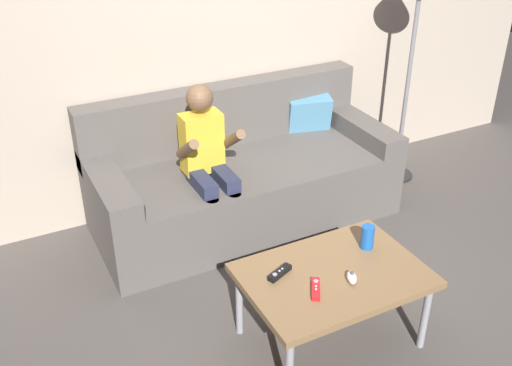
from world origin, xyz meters
The scene contains 9 objects.
ground_plane centered at (0.00, 0.00, 0.00)m, with size 10.15×10.15×0.00m, color #4C4742.
wall_back centered at (0.00, 1.47, 1.25)m, with size 5.07×0.05×2.50m, color #B2A38E.
couch centered at (-0.11, 1.08, 0.29)m, with size 1.91×0.80×0.83m.
person_seated_on_couch centered at (-0.41, 0.90, 0.57)m, with size 0.33×0.41×1.00m.
coffee_table centered at (-0.23, -0.15, 0.38)m, with size 0.85×0.59×0.41m.
game_remote_red_near_edge centered at (-0.38, -0.22, 0.43)m, with size 0.10×0.14×0.03m.
nunchuk_white centered at (-0.19, -0.23, 0.43)m, with size 0.08×0.10×0.05m.
game_remote_black_far_corner centered at (-0.46, -0.05, 0.43)m, with size 0.14×0.09×0.03m.
soda_can centered at (0.03, -0.05, 0.47)m, with size 0.07×0.07×0.12m, color #1959B2.
Camera 1 is at (-1.56, -1.94, 2.13)m, focal length 41.66 mm.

